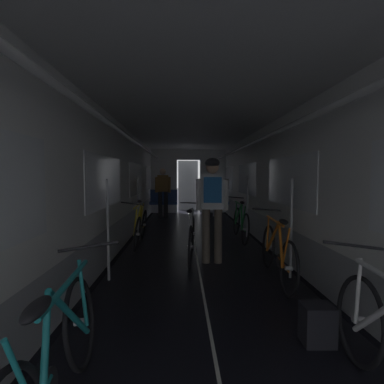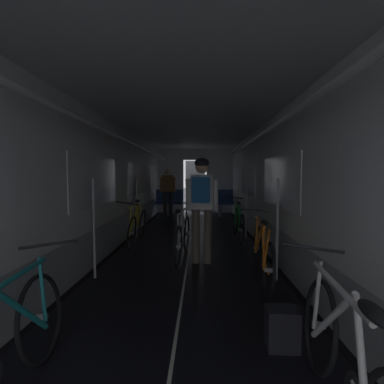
# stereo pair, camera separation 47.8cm
# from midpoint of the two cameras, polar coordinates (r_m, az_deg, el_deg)

# --- Properties ---
(train_car_shell) EXTENTS (3.14, 12.34, 2.57)m
(train_car_shell) POSITION_cam_midpoint_polar(r_m,az_deg,el_deg) (5.28, -1.90, 6.18)
(train_car_shell) COLOR black
(train_car_shell) RESTS_ON ground
(bench_seat_far_left) EXTENTS (0.98, 0.51, 0.95)m
(bench_seat_far_left) POSITION_cam_midpoint_polar(r_m,az_deg,el_deg) (9.82, -7.26, -1.72)
(bench_seat_far_left) COLOR gray
(bench_seat_far_left) RESTS_ON ground
(bench_seat_far_right) EXTENTS (0.98, 0.51, 0.95)m
(bench_seat_far_right) POSITION_cam_midpoint_polar(r_m,az_deg,el_deg) (9.83, 3.25, -1.70)
(bench_seat_far_right) COLOR gray
(bench_seat_far_right) RESTS_ON ground
(bicycle_teal) EXTENTS (0.44, 1.69, 0.95)m
(bicycle_teal) POSITION_cam_midpoint_polar(r_m,az_deg,el_deg) (2.11, -32.90, -27.40)
(bicycle_teal) COLOR black
(bicycle_teal) RESTS_ON ground
(bicycle_yellow) EXTENTS (0.44, 1.69, 0.96)m
(bicycle_yellow) POSITION_cam_midpoint_polar(r_m,az_deg,el_deg) (5.94, -12.90, -6.97)
(bicycle_yellow) COLOR black
(bicycle_yellow) RESTS_ON ground
(bicycle_green) EXTENTS (0.44, 1.69, 0.95)m
(bicycle_green) POSITION_cam_midpoint_polar(r_m,az_deg,el_deg) (6.28, 7.84, -6.34)
(bicycle_green) COLOR black
(bicycle_green) RESTS_ON ground
(bicycle_orange) EXTENTS (0.44, 1.69, 0.95)m
(bicycle_orange) POSITION_cam_midpoint_polar(r_m,az_deg,el_deg) (3.99, 13.86, -12.09)
(bicycle_orange) COLOR black
(bicycle_orange) RESTS_ON ground
(person_cyclist_aisle) EXTENTS (0.55, 0.41, 1.73)m
(person_cyclist_aisle) POSITION_cam_midpoint_polar(r_m,az_deg,el_deg) (4.48, 1.18, -1.34)
(person_cyclist_aisle) COLOR brown
(person_cyclist_aisle) RESTS_ON ground
(bicycle_silver_in_aisle) EXTENTS (0.44, 1.69, 0.94)m
(bicycle_silver_in_aisle) POSITION_cam_midpoint_polar(r_m,az_deg,el_deg) (4.85, -2.96, -9.22)
(bicycle_silver_in_aisle) COLOR black
(bicycle_silver_in_aisle) RESTS_ON ground
(person_standing_near_bench) EXTENTS (0.53, 0.23, 1.69)m
(person_standing_near_bench) POSITION_cam_midpoint_polar(r_m,az_deg,el_deg) (9.42, -7.47, 0.54)
(person_standing_near_bench) COLOR #2D2D33
(person_standing_near_bench) RESTS_ON ground
(backpack_on_floor) EXTENTS (0.27, 0.21, 0.34)m
(backpack_on_floor) POSITION_cam_midpoint_polar(r_m,az_deg,el_deg) (2.75, 19.55, -24.42)
(backpack_on_floor) COLOR black
(backpack_on_floor) RESTS_ON ground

